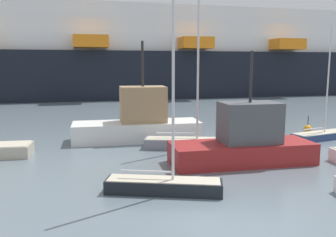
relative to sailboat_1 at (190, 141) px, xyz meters
name	(u,v)px	position (x,y,z in m)	size (l,w,h in m)	color
ground_plane	(239,221)	(-1.23, -10.44, -0.51)	(600.00, 600.00, 0.00)	slate
sailboat_1	(190,141)	(0.00, 0.00, 0.00)	(5.85, 2.88, 9.91)	gray
sailboat_2	(164,182)	(-3.21, -7.27, -0.03)	(4.96, 2.57, 9.49)	black
sailboat_4	(321,134)	(9.97, 0.79, -0.15)	(4.70, 2.33, 7.95)	navy
fishing_boat_0	(245,142)	(1.98, -3.78, 0.67)	(7.74, 2.68, 6.02)	maroon
fishing_boat_1	(139,122)	(-2.80, 3.26, 0.79)	(8.91, 2.93, 6.89)	white
channel_buoy_1	(308,129)	(10.43, 3.06, -0.19)	(0.63, 0.63, 1.35)	orange
cruise_ship	(38,56)	(-13.93, 39.64, 6.11)	(132.17, 23.73, 20.94)	black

